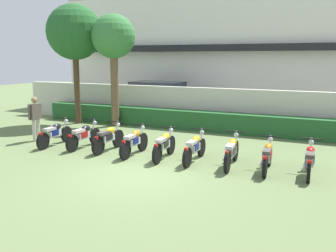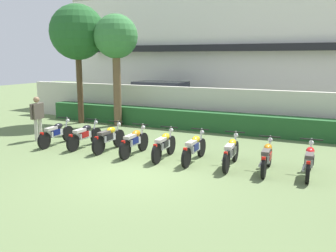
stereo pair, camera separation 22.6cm
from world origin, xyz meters
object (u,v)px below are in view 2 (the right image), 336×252
at_px(tree_far_side, 116,39).
at_px(motorcycle_in_row_7, 267,157).
at_px(motorcycle_in_row_1, 85,135).
at_px(inspector_person, 37,115).
at_px(tree_near_inspector, 77,33).
at_px(motorcycle_in_row_3, 134,142).
at_px(motorcycle_in_row_2, 109,138).
at_px(parked_car, 163,99).
at_px(motorcycle_in_row_4, 164,145).
at_px(motorcycle_in_row_8, 309,160).
at_px(motorcycle_in_row_0, 56,133).
at_px(motorcycle_in_row_5, 194,148).
at_px(motorcycle_in_row_6, 231,152).

xyz_separation_m(tree_far_side, motorcycle_in_row_7, (7.73, -4.25, -3.54)).
relative_size(motorcycle_in_row_1, inspector_person, 1.13).
bearing_deg(motorcycle_in_row_1, tree_near_inspector, 39.28).
relative_size(motorcycle_in_row_3, inspector_person, 1.09).
bearing_deg(tree_far_side, motorcycle_in_row_2, -60.37).
xyz_separation_m(parked_car, motorcycle_in_row_1, (0.55, -7.41, -0.49)).
distance_m(motorcycle_in_row_1, motorcycle_in_row_4, 3.22).
relative_size(tree_near_inspector, motorcycle_in_row_8, 3.06).
height_order(motorcycle_in_row_3, motorcycle_in_row_8, motorcycle_in_row_3).
xyz_separation_m(parked_car, motorcycle_in_row_3, (2.68, -7.54, -0.48)).
bearing_deg(tree_far_side, motorcycle_in_row_0, -88.03).
height_order(motorcycle_in_row_5, motorcycle_in_row_6, motorcycle_in_row_6).
xyz_separation_m(motorcycle_in_row_5, motorcycle_in_row_8, (3.31, 0.05, -0.01)).
distance_m(motorcycle_in_row_1, motorcycle_in_row_6, 5.37).
height_order(motorcycle_in_row_4, motorcycle_in_row_8, motorcycle_in_row_4).
bearing_deg(tree_near_inspector, motorcycle_in_row_1, -49.87).
xyz_separation_m(motorcycle_in_row_2, motorcycle_in_row_4, (2.16, -0.10, -0.00)).
relative_size(motorcycle_in_row_3, motorcycle_in_row_5, 0.95).
height_order(motorcycle_in_row_3, motorcycle_in_row_7, motorcycle_in_row_3).
height_order(tree_near_inspector, motorcycle_in_row_7, tree_near_inspector).
relative_size(parked_car, motorcycle_in_row_5, 2.32).
relative_size(motorcycle_in_row_2, motorcycle_in_row_3, 1.00).
bearing_deg(motorcycle_in_row_1, motorcycle_in_row_7, -91.74).
height_order(tree_near_inspector, motorcycle_in_row_4, tree_near_inspector).
relative_size(tree_far_side, motorcycle_in_row_1, 2.65).
relative_size(tree_near_inspector, motorcycle_in_row_4, 3.08).
xyz_separation_m(motorcycle_in_row_0, motorcycle_in_row_5, (5.38, 0.12, 0.00)).
relative_size(parked_car, inspector_person, 2.65).
relative_size(tree_far_side, motorcycle_in_row_6, 2.63).
relative_size(motorcycle_in_row_1, motorcycle_in_row_2, 1.05).
height_order(motorcycle_in_row_4, motorcycle_in_row_6, motorcycle_in_row_6).
relative_size(motorcycle_in_row_1, motorcycle_in_row_3, 1.04).
bearing_deg(motorcycle_in_row_1, motorcycle_in_row_8, -90.73).
xyz_separation_m(tree_near_inspector, motorcycle_in_row_1, (3.32, -3.94, -3.85)).
relative_size(motorcycle_in_row_0, motorcycle_in_row_7, 1.08).
bearing_deg(motorcycle_in_row_3, parked_car, 17.82).
bearing_deg(tree_near_inspector, motorcycle_in_row_6, -24.66).
bearing_deg(motorcycle_in_row_5, inspector_person, 87.21).
height_order(motorcycle_in_row_3, motorcycle_in_row_4, motorcycle_in_row_3).
xyz_separation_m(motorcycle_in_row_3, motorcycle_in_row_5, (2.07, 0.10, -0.01)).
relative_size(motorcycle_in_row_3, motorcycle_in_row_7, 1.03).
xyz_separation_m(motorcycle_in_row_4, inspector_person, (-5.55, 0.26, 0.56)).
bearing_deg(motorcycle_in_row_3, tree_near_inspector, 51.47).
relative_size(tree_near_inspector, motorcycle_in_row_5, 2.89).
distance_m(parked_car, motorcycle_in_row_0, 7.60).
height_order(motorcycle_in_row_0, motorcycle_in_row_2, motorcycle_in_row_2).
distance_m(parked_car, motorcycle_in_row_4, 8.44).
relative_size(motorcycle_in_row_0, motorcycle_in_row_2, 1.05).
distance_m(tree_far_side, motorcycle_in_row_8, 10.38).
relative_size(motorcycle_in_row_1, motorcycle_in_row_8, 1.05).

